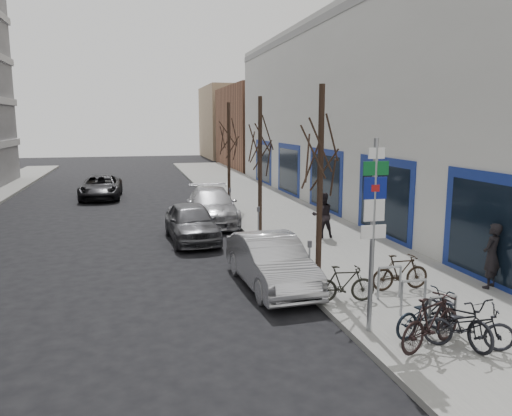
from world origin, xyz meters
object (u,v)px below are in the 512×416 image
meter_mid (258,220)px  parked_car_front (271,262)px  tree_mid (260,133)px  bike_mid_curb (426,310)px  bike_mid_inner (344,283)px  bike_near_right (431,321)px  bike_near_left (458,312)px  parked_car_back (212,206)px  lane_car (101,187)px  meter_front (309,259)px  tree_far (229,130)px  bike_far_inner (400,272)px  pedestrian_near (492,256)px  tree_near (321,138)px  pedestrian_far (322,215)px  bike_far_curb (469,323)px  meter_back (230,198)px  highway_sign_pole (373,224)px  bike_rack (414,293)px  parked_car_mid (191,222)px

meter_mid → parked_car_front: parked_car_front is taller
tree_mid → bike_mid_curb: bearing=-85.3°
bike_mid_inner → bike_near_right: bearing=-159.4°
bike_near_left → bike_mid_inner: size_ratio=1.27×
parked_car_back → lane_car: 10.32m
meter_front → bike_mid_curb: 3.69m
tree_far → bike_near_left: bearing=-85.7°
parked_car_front → parked_car_back: size_ratio=0.82×
bike_far_inner → tree_mid: bearing=13.6°
meter_front → pedestrian_near: size_ratio=0.73×
parked_car_back → bike_near_right: bearing=-77.2°
tree_near → tree_far: (0.00, 13.00, 0.00)m
bike_far_inner → pedestrian_far: bearing=-1.6°
pedestrian_near → parked_car_back: bearing=-90.5°
pedestrian_far → meter_front: bearing=62.8°
bike_near_left → bike_far_curb: bike_near_left is taller
bike_mid_curb → lane_car: size_ratio=0.35×
meter_back → bike_far_inner: meter_back is taller
bike_near_left → parked_car_front: size_ratio=0.45×
highway_sign_pole → bike_far_curb: highway_sign_pole is taller
meter_back → bike_near_right: (1.03, -15.04, -0.22)m
meter_mid → bike_near_right: bearing=-83.8°
highway_sign_pole → lane_car: size_ratio=0.85×
bike_near_left → bike_near_right: 0.73m
bike_mid_inner → bike_far_curb: (1.30, -2.94, 0.05)m
highway_sign_pole → tree_near: tree_near is taller
tree_near → parked_car_front: (-1.32, 0.18, -3.39)m
tree_far → tree_mid: bearing=-90.0°
bike_rack → meter_back: size_ratio=1.78×
meter_back → bike_far_inner: 12.02m
parked_car_back → lane_car: size_ratio=1.07×
bike_rack → bike_far_curb: bike_far_curb is taller
meter_mid → bike_near_left: meter_mid is taller
bike_rack → bike_mid_inner: (-1.21, 1.13, -0.04)m
tree_mid → parked_car_mid: size_ratio=1.28×
highway_sign_pole → bike_mid_curb: size_ratio=2.43×
bike_far_inner → bike_mid_inner: bearing=105.3°
meter_back → pedestrian_near: pedestrian_near is taller
bike_mid_inner → parked_car_front: bearing=42.5°
bike_near_left → pedestrian_far: bearing=79.1°
highway_sign_pole → parked_car_back: highway_sign_pole is taller
tree_mid → meter_front: size_ratio=4.33×
meter_front → bike_far_inner: size_ratio=0.79×
tree_near → bike_near_left: tree_near is taller
tree_near → pedestrian_far: 6.14m
meter_front → bike_rack: bearing=-55.5°
meter_mid → bike_far_inner: 6.70m
tree_far → parked_car_front: 13.33m
tree_mid → parked_car_back: tree_mid is taller
lane_car → bike_far_inner: bearing=-64.8°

